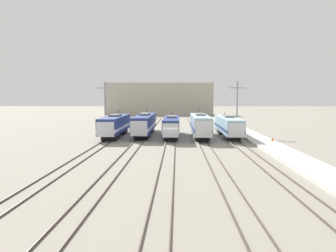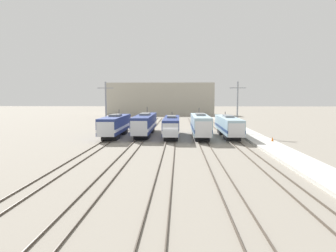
{
  "view_description": "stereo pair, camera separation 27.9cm",
  "coord_description": "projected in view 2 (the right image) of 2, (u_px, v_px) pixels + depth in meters",
  "views": [
    {
      "loc": [
        1.08,
        -51.64,
        7.28
      ],
      "look_at": [
        -0.48,
        1.98,
        2.49
      ],
      "focal_mm": 35.0,
      "sensor_mm": 36.0,
      "label": 1
    },
    {
      "loc": [
        1.36,
        -51.63,
        7.28
      ],
      "look_at": [
        -0.48,
        1.98,
        2.49
      ],
      "focal_mm": 35.0,
      "sensor_mm": 36.0,
      "label": 2
    }
  ],
  "objects": [
    {
      "name": "ground_plane",
      "position": [
        171.0,
        143.0,
        52.09
      ],
      "size": [
        400.0,
        400.0,
        0.0
      ],
      "primitive_type": "plane",
      "color": "gray"
    },
    {
      "name": "rail_pair_far_left",
      "position": [
        106.0,
        142.0,
        52.43
      ],
      "size": [
        1.5,
        120.0,
        0.15
      ],
      "color": "#4C4238",
      "rests_on": "ground_plane"
    },
    {
      "name": "rail_pair_center_left",
      "position": [
        138.0,
        142.0,
        52.26
      ],
      "size": [
        1.51,
        120.0,
        0.15
      ],
      "color": "#4C4238",
      "rests_on": "ground_plane"
    },
    {
      "name": "rail_pair_center",
      "position": [
        171.0,
        142.0,
        52.08
      ],
      "size": [
        1.51,
        120.0,
        0.15
      ],
      "color": "#4C4238",
      "rests_on": "ground_plane"
    },
    {
      "name": "rail_pair_center_right",
      "position": [
        203.0,
        142.0,
        51.91
      ],
      "size": [
        1.51,
        120.0,
        0.15
      ],
      "color": "#4C4238",
      "rests_on": "ground_plane"
    },
    {
      "name": "rail_pair_far_right",
      "position": [
        236.0,
        143.0,
        51.73
      ],
      "size": [
        1.5,
        120.0,
        0.15
      ],
      "color": "#4C4238",
      "rests_on": "ground_plane"
    },
    {
      "name": "locomotive_far_left",
      "position": [
        115.0,
        125.0,
        59.5
      ],
      "size": [
        3.12,
        16.85,
        4.81
      ],
      "color": "black",
      "rests_on": "ground_plane"
    },
    {
      "name": "locomotive_center_left",
      "position": [
        145.0,
        124.0,
        61.97
      ],
      "size": [
        3.06,
        19.7,
        5.24
      ],
      "color": "black",
      "rests_on": "ground_plane"
    },
    {
      "name": "locomotive_center",
      "position": [
        172.0,
        126.0,
        58.63
      ],
      "size": [
        2.78,
        16.56,
        4.43
      ],
      "color": "black",
      "rests_on": "ground_plane"
    },
    {
      "name": "locomotive_center_right",
      "position": [
        200.0,
        125.0,
        58.45
      ],
      "size": [
        2.91,
        16.88,
        5.17
      ],
      "color": "#232326",
      "rests_on": "ground_plane"
    },
    {
      "name": "locomotive_far_right",
      "position": [
        228.0,
        126.0,
        59.38
      ],
      "size": [
        2.89,
        18.16,
        4.41
      ],
      "color": "#232326",
      "rests_on": "ground_plane"
    },
    {
      "name": "catenary_tower_left",
      "position": [
        106.0,
        106.0,
        64.17
      ],
      "size": [
        3.12,
        0.29,
        10.22
      ],
      "color": "gray",
      "rests_on": "ground_plane"
    },
    {
      "name": "catenary_tower_right",
      "position": [
        237.0,
        106.0,
        63.29
      ],
      "size": [
        3.12,
        0.29,
        10.22
      ],
      "color": "gray",
      "rests_on": "ground_plane"
    },
    {
      "name": "platform",
      "position": [
        263.0,
        142.0,
        51.58
      ],
      "size": [
        4.0,
        120.0,
        0.37
      ],
      "color": "beige",
      "rests_on": "ground_plane"
    },
    {
      "name": "traffic_cone",
      "position": [
        272.0,
        139.0,
        51.17
      ],
      "size": [
        0.37,
        0.37,
        0.64
      ],
      "color": "orange",
      "rests_on": "platform"
    },
    {
      "name": "depot_building",
      "position": [
        160.0,
        99.0,
        136.3
      ],
      "size": [
        44.33,
        8.4,
        13.0
      ],
      "color": "#B2AD9E",
      "rests_on": "ground_plane"
    }
  ]
}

